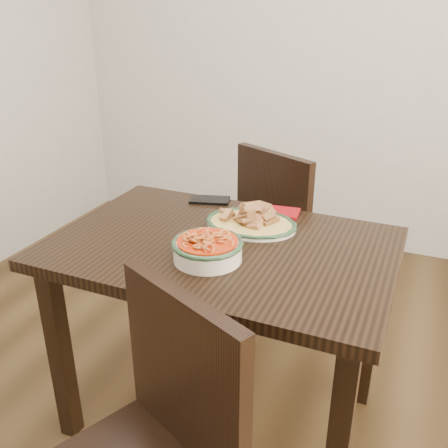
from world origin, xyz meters
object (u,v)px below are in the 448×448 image
at_px(noodle_bowl, 207,247).
at_px(smartphone, 210,200).
at_px(dining_table, 222,271).
at_px(fish_plate, 251,215).
at_px(chair_far, 287,228).

height_order(noodle_bowl, smartphone, noodle_bowl).
relative_size(dining_table, fish_plate, 3.48).
height_order(dining_table, noodle_bowl, noodle_bowl).
bearing_deg(noodle_bowl, fish_plate, 82.64).
height_order(dining_table, smartphone, smartphone).
xyz_separation_m(noodle_bowl, smartphone, (-0.20, 0.45, -0.04)).
relative_size(fish_plate, noodle_bowl, 1.45).
xyz_separation_m(dining_table, noodle_bowl, (0.01, -0.12, 0.15)).
distance_m(chair_far, smartphone, 0.52).
bearing_deg(fish_plate, chair_far, 92.61).
relative_size(chair_far, noodle_bowl, 3.99).
xyz_separation_m(dining_table, fish_plate, (0.04, 0.16, 0.15)).
bearing_deg(noodle_bowl, dining_table, 93.20).
distance_m(dining_table, chair_far, 0.75).
relative_size(chair_far, smartphone, 5.67).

